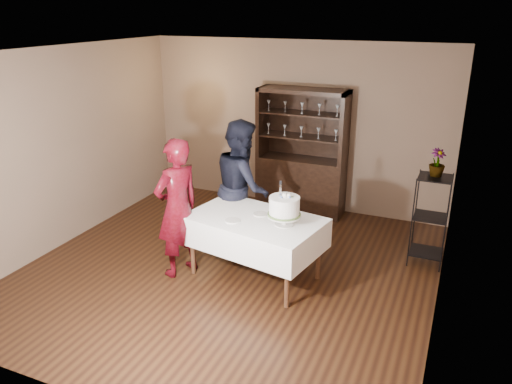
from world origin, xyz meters
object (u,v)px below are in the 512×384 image
cake_table (255,232)px  potted_plant (437,163)px  cake (284,208)px  plant_etagere (430,217)px  china_hutch (301,172)px  woman (178,208)px  man (242,186)px

cake_table → potted_plant: (1.91, 1.25, 0.76)m
cake → plant_etagere: bearing=39.9°
cake → potted_plant: 2.04m
china_hutch → potted_plant: bearing=-26.0°
china_hutch → cake_table: size_ratio=1.15×
plant_etagere → cake: bearing=-140.1°
plant_etagere → cake: (-1.52, -1.27, 0.36)m
cake_table → potted_plant: 2.41m
cake_table → potted_plant: bearing=33.2°
cake_table → cake: (0.39, -0.06, 0.40)m
cake_table → woman: size_ratio=0.99×
cake → potted_plant: size_ratio=1.56×
plant_etagere → potted_plant: potted_plant is taller
china_hutch → potted_plant: size_ratio=5.75×
man → potted_plant: (2.39, 0.57, 0.46)m
cake_table → woman: (-0.91, -0.27, 0.27)m
cake_table → cake: 0.57m
potted_plant → man: bearing=-166.5°
woman → cake: 1.32m
cake_table → potted_plant: size_ratio=4.99×
china_hutch → woman: 2.65m
china_hutch → woman: china_hutch is taller
woman → cake: (1.30, 0.21, 0.14)m
man → cake: 1.15m
man → cake_table: bearing=-175.1°
china_hutch → cake_table: 2.27m
china_hutch → woman: size_ratio=1.15×
plant_etagere → man: (-2.39, -0.53, 0.25)m
plant_etagere → woman: bearing=-152.3°
potted_plant → cake_table: bearing=-146.8°
china_hutch → cake: size_ratio=3.68×
china_hutch → cake: bearing=-76.5°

